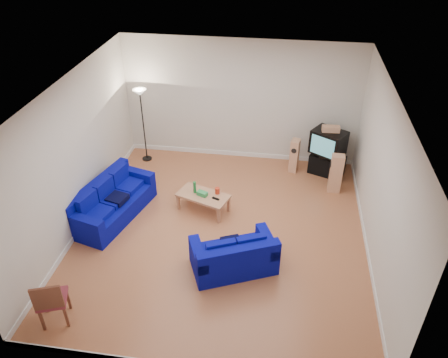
# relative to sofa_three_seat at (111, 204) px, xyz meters

# --- Properties ---
(room) EXTENTS (6.01, 6.51, 3.21)m
(room) POSITION_rel_sofa_three_seat_xyz_m (2.51, -0.23, 1.24)
(room) COLOR brown
(room) RESTS_ON ground
(sofa_three_seat) EXTENTS (1.45, 2.30, 0.82)m
(sofa_three_seat) POSITION_rel_sofa_three_seat_xyz_m (0.00, 0.00, 0.00)
(sofa_three_seat) COLOR #040672
(sofa_three_seat) RESTS_ON ground
(sofa_loveseat) EXTENTS (1.77, 1.42, 0.78)m
(sofa_loveseat) POSITION_rel_sofa_three_seat_xyz_m (2.91, -1.26, -0.01)
(sofa_loveseat) COLOR #040672
(sofa_loveseat) RESTS_ON ground
(coffee_table) EXTENTS (1.27, 0.92, 0.42)m
(coffee_table) POSITION_rel_sofa_three_seat_xyz_m (1.99, 0.48, 0.06)
(coffee_table) COLOR tan
(coffee_table) RESTS_ON ground
(bottle) EXTENTS (0.07, 0.07, 0.28)m
(bottle) POSITION_rel_sofa_three_seat_xyz_m (1.79, 0.55, 0.25)
(bottle) COLOR #197233
(bottle) RESTS_ON coffee_table
(tissue_box) EXTENTS (0.26, 0.21, 0.09)m
(tissue_box) POSITION_rel_sofa_three_seat_xyz_m (1.97, 0.46, 0.16)
(tissue_box) COLOR green
(tissue_box) RESTS_ON coffee_table
(red_canister) EXTENTS (0.12, 0.12, 0.14)m
(red_canister) POSITION_rel_sofa_three_seat_xyz_m (2.29, 0.59, 0.18)
(red_canister) COLOR red
(red_canister) RESTS_ON coffee_table
(remote) EXTENTS (0.18, 0.12, 0.02)m
(remote) POSITION_rel_sofa_three_seat_xyz_m (2.29, 0.37, 0.12)
(remote) COLOR black
(remote) RESTS_ON coffee_table
(tv_stand) EXTENTS (0.95, 0.75, 0.51)m
(tv_stand) POSITION_rel_sofa_three_seat_xyz_m (4.81, 2.47, -0.05)
(tv_stand) COLOR black
(tv_stand) RESTS_ON ground
(av_receiver) EXTENTS (0.45, 0.37, 0.10)m
(av_receiver) POSITION_rel_sofa_three_seat_xyz_m (4.81, 2.44, 0.26)
(av_receiver) COLOR black
(av_receiver) RESTS_ON tv_stand
(television) EXTENTS (0.96, 0.89, 0.60)m
(television) POSITION_rel_sofa_three_seat_xyz_m (4.76, 2.43, 0.61)
(television) COLOR black
(television) RESTS_ON av_receiver
(centre_speaker) EXTENTS (0.43, 0.19, 0.15)m
(centre_speaker) POSITION_rel_sofa_three_seat_xyz_m (4.77, 2.42, 0.98)
(centre_speaker) COLOR tan
(centre_speaker) RESTS_ON television
(speaker_left) EXTENTS (0.26, 0.31, 0.89)m
(speaker_left) POSITION_rel_sofa_three_seat_xyz_m (3.97, 2.46, 0.14)
(speaker_left) COLOR tan
(speaker_left) RESTS_ON ground
(speaker_right) EXTENTS (0.31, 0.24, 0.98)m
(speaker_right) POSITION_rel_sofa_three_seat_xyz_m (4.96, 1.70, 0.19)
(speaker_right) COLOR tan
(speaker_right) RESTS_ON ground
(floor_lamp) EXTENTS (0.34, 0.34, 1.99)m
(floor_lamp) POSITION_rel_sofa_three_seat_xyz_m (0.06, 2.47, 1.34)
(floor_lamp) COLOR black
(floor_lamp) RESTS_ON ground
(dining_chair) EXTENTS (0.60, 0.60, 0.97)m
(dining_chair) POSITION_rel_sofa_three_seat_xyz_m (0.13, -2.93, 0.24)
(dining_chair) COLOR brown
(dining_chair) RESTS_ON ground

